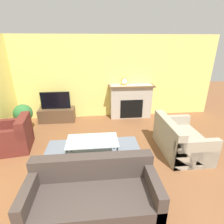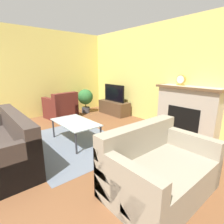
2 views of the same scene
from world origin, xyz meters
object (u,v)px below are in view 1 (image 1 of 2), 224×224
coffee_table (92,142)px  mantel_clock (124,81)px  couch_sectional (94,196)px  tv (55,100)px  couch_loveseat (180,140)px  armchair_by_window (14,138)px  potted_plant (23,115)px

coffee_table → mantel_clock: bearing=64.4°
couch_sectional → tv: bearing=109.0°
couch_loveseat → coffee_table: (-2.06, -0.04, 0.11)m
armchair_by_window → potted_plant: size_ratio=1.10×
couch_loveseat → armchair_by_window: (-3.96, 0.50, 0.01)m
armchair_by_window → mantel_clock: (2.97, 1.69, 0.97)m
armchair_by_window → mantel_clock: 3.56m
armchair_by_window → coffee_table: 1.98m
armchair_by_window → potted_plant: bearing=177.5°
couch_loveseat → coffee_table: size_ratio=1.22×
couch_sectional → potted_plant: bearing=125.0°
armchair_by_window → coffee_table: armchair_by_window is taller
couch_loveseat → potted_plant: 4.31m
couch_sectional → mantel_clock: (1.05, 3.62, 0.98)m
couch_loveseat → couch_sectional: bearing=125.0°
potted_plant → mantel_clock: mantel_clock is taller
coffee_table → potted_plant: size_ratio=1.37×
couch_loveseat → coffee_table: 2.06m
mantel_clock → coffee_table: bearing=-115.6°
tv → couch_sectional: 3.72m
mantel_clock → couch_loveseat: bearing=-65.7°
mantel_clock → armchair_by_window: bearing=-150.3°
tv → armchair_by_window: bearing=-114.6°
coffee_table → couch_loveseat: bearing=1.1°
coffee_table → potted_plant: bearing=143.2°
tv → couch_loveseat: (3.24, -2.07, -0.43)m
couch_sectional → couch_loveseat: 2.49m
potted_plant → mantel_clock: size_ratio=3.26×
couch_sectional → mantel_clock: bearing=73.8°
tv → couch_loveseat: 3.87m
tv → mantel_clock: bearing=3.1°
couch_sectional → couch_loveseat: same height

